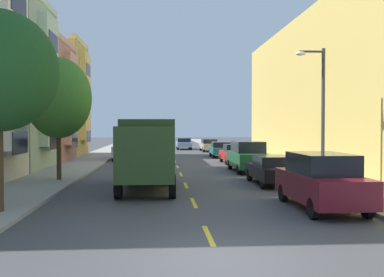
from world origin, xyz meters
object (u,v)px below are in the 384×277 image
at_px(parked_suv_burgundy, 321,181).
at_px(street_tree_second, 58,98).
at_px(parked_suv_orange, 130,144).
at_px(parked_hatchback_charcoal, 135,144).
at_px(parked_sedan_black, 272,169).
at_px(street_lamp, 320,106).
at_px(parked_sedan_champagne, 209,145).
at_px(moving_sky_sedan, 184,143).
at_px(parked_hatchback_red, 234,154).
at_px(parked_suv_silver, 125,149).
at_px(parked_sedan_teal, 221,149).
at_px(parked_suv_forest, 248,156).
at_px(delivery_box_truck, 148,149).

bearing_deg(parked_suv_burgundy, street_tree_second, 142.70).
distance_m(parked_suv_orange, parked_hatchback_charcoal, 8.05).
bearing_deg(parked_sedan_black, street_lamp, -47.30).
xyz_separation_m(street_lamp, parked_sedan_champagne, (-1.50, 31.43, -3.04)).
xyz_separation_m(street_tree_second, moving_sky_sedan, (8.20, 32.97, -3.56)).
height_order(street_lamp, parked_hatchback_red, street_lamp).
relative_size(parked_hatchback_red, moving_sky_sedan, 0.89).
relative_size(parked_suv_silver, parked_sedan_teal, 1.06).
bearing_deg(moving_sky_sedan, parked_hatchback_charcoal, -172.40).
relative_size(parked_suv_silver, parked_suv_forest, 1.01).
xyz_separation_m(street_tree_second, parked_sedan_champagne, (10.84, 27.95, -3.56)).
bearing_deg(street_lamp, parked_sedan_teal, 93.95).
bearing_deg(parked_sedan_teal, moving_sky_sedan, 100.13).
bearing_deg(parked_suv_orange, moving_sky_sedan, 55.03).
bearing_deg(parked_hatchback_red, parked_suv_burgundy, -90.59).
relative_size(street_tree_second, moving_sky_sedan, 1.39).
relative_size(parked_suv_silver, moving_sky_sedan, 1.08).
xyz_separation_m(street_tree_second, parked_suv_silver, (2.20, 15.16, -3.32)).
height_order(delivery_box_truck, parked_sedan_champagne, delivery_box_truck).
relative_size(parked_suv_burgundy, parked_hatchback_red, 1.20).
relative_size(street_tree_second, parked_suv_orange, 1.29).
xyz_separation_m(parked_suv_orange, parked_hatchback_charcoal, (0.09, 8.04, -0.23)).
bearing_deg(delivery_box_truck, street_tree_second, 151.11).
relative_size(parked_sedan_black, parked_hatchback_charcoal, 1.11).
height_order(street_lamp, moving_sky_sedan, street_lamp).
height_order(parked_sedan_black, parked_hatchback_charcoal, parked_hatchback_charcoal).
xyz_separation_m(street_tree_second, parked_suv_orange, (2.00, 24.11, -3.32)).
bearing_deg(parked_sedan_teal, parked_suv_silver, -160.67).
relative_size(delivery_box_truck, parked_suv_forest, 1.54).
xyz_separation_m(street_lamp, parked_suv_burgundy, (-1.64, -4.66, -2.80)).
height_order(parked_suv_forest, parked_hatchback_charcoal, parked_suv_forest).
relative_size(parked_sedan_teal, parked_suv_forest, 0.94).
relative_size(parked_suv_burgundy, parked_hatchback_charcoal, 1.19).
xyz_separation_m(parked_hatchback_red, parked_suv_orange, (-8.89, 13.06, 0.23)).
height_order(parked_suv_burgundy, parked_sedan_teal, parked_suv_burgundy).
bearing_deg(parked_suv_forest, delivery_box_truck, -130.20).
relative_size(street_lamp, parked_suv_burgundy, 1.30).
height_order(parked_suv_burgundy, parked_suv_silver, same).
height_order(parked_suv_silver, parked_hatchback_red, parked_suv_silver).
bearing_deg(delivery_box_truck, parked_suv_forest, 49.80).
bearing_deg(parked_hatchback_red, street_tree_second, -134.61).
distance_m(parked_suv_forest, parked_sedan_black, 6.34).
bearing_deg(street_lamp, delivery_box_truck, 173.02).
height_order(street_tree_second, parked_suv_forest, street_tree_second).
height_order(delivery_box_truck, moving_sky_sedan, delivery_box_truck).
xyz_separation_m(street_tree_second, parked_sedan_teal, (10.84, 18.19, -3.56)).
bearing_deg(parked_suv_orange, parked_suv_silver, -88.77).
distance_m(street_lamp, parked_suv_silver, 21.41).
bearing_deg(parked_sedan_black, parked_hatchback_red, 88.85).
bearing_deg(delivery_box_truck, moving_sky_sedan, 84.21).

